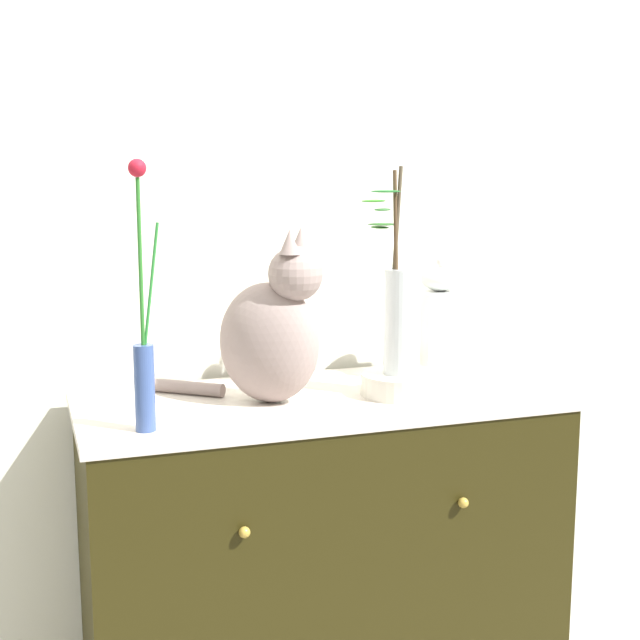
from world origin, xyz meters
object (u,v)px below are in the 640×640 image
object	(u,v)px
vase_slim_green	(144,353)
bowl_porcelain	(401,384)
vase_glass_clear	(401,315)
sideboard	(320,580)
cat_sitting	(272,332)
jar_lidded_porcelain	(440,324)

from	to	relation	value
vase_slim_green	bowl_porcelain	xyz separation A→B (m)	(0.61, 0.10, -0.14)
vase_glass_clear	vase_slim_green	bearing A→B (deg)	-170.51
sideboard	cat_sitting	xyz separation A→B (m)	(-0.12, -0.03, 0.63)
cat_sitting	bowl_porcelain	world-z (taller)	cat_sitting
sideboard	jar_lidded_porcelain	xyz separation A→B (m)	(0.35, 0.08, 0.61)
bowl_porcelain	sideboard	bearing A→B (deg)	161.51
vase_glass_clear	bowl_porcelain	bearing A→B (deg)	-32.24
vase_glass_clear	jar_lidded_porcelain	size ratio (longest dim) A/B	1.56
cat_sitting	vase_glass_clear	world-z (taller)	vase_glass_clear
vase_slim_green	vase_glass_clear	size ratio (longest dim) A/B	1.13
vase_slim_green	bowl_porcelain	world-z (taller)	vase_slim_green
jar_lidded_porcelain	vase_slim_green	bearing A→B (deg)	-162.92
cat_sitting	bowl_porcelain	size ratio (longest dim) A/B	2.10
cat_sitting	vase_glass_clear	distance (m)	0.31
bowl_porcelain	vase_glass_clear	world-z (taller)	vase_glass_clear
jar_lidded_porcelain	vase_glass_clear	bearing A→B (deg)	-141.13
sideboard	cat_sitting	bearing A→B (deg)	-167.56
vase_slim_green	jar_lidded_porcelain	distance (m)	0.82
cat_sitting	vase_slim_green	distance (m)	0.33
sideboard	jar_lidded_porcelain	world-z (taller)	jar_lidded_porcelain
sideboard	vase_slim_green	xyz separation A→B (m)	(-0.43, -0.16, 0.63)
jar_lidded_porcelain	cat_sitting	bearing A→B (deg)	-167.42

